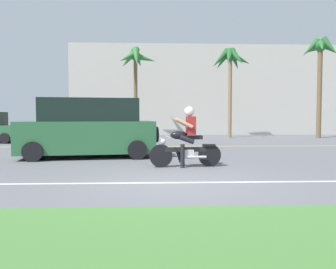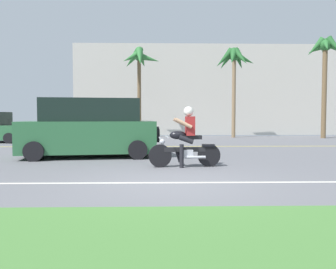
{
  "view_description": "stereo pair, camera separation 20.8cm",
  "coord_description": "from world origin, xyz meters",
  "px_view_note": "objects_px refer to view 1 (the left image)",
  "views": [
    {
      "loc": [
        -0.45,
        -7.33,
        1.42
      ],
      "look_at": [
        0.01,
        3.42,
        0.86
      ],
      "focal_mm": 36.78,
      "sensor_mm": 36.0,
      "label": 1
    },
    {
      "loc": [
        -0.25,
        -7.34,
        1.42
      ],
      "look_at": [
        0.01,
        3.42,
        0.86
      ],
      "focal_mm": 36.78,
      "sensor_mm": 36.0,
      "label": 2
    }
  ],
  "objects_px": {
    "suv_nearby": "(89,129)",
    "palm_tree_1": "(320,56)",
    "motorcyclist_distant": "(54,136)",
    "motorcyclist": "(186,141)",
    "palm_tree_0": "(231,63)",
    "palm_tree_2": "(135,63)",
    "parked_car_1": "(89,129)"
  },
  "relations": [
    {
      "from": "suv_nearby",
      "to": "palm_tree_1",
      "type": "relative_size",
      "value": 0.74
    },
    {
      "from": "motorcyclist_distant",
      "to": "motorcyclist",
      "type": "bearing_deg",
      "value": -45.77
    },
    {
      "from": "palm_tree_0",
      "to": "palm_tree_2",
      "type": "distance_m",
      "value": 6.43
    },
    {
      "from": "motorcyclist",
      "to": "suv_nearby",
      "type": "bearing_deg",
      "value": 141.3
    },
    {
      "from": "palm_tree_0",
      "to": "motorcyclist_distant",
      "type": "height_order",
      "value": "palm_tree_0"
    },
    {
      "from": "palm_tree_0",
      "to": "motorcyclist_distant",
      "type": "bearing_deg",
      "value": -138.89
    },
    {
      "from": "palm_tree_2",
      "to": "motorcyclist_distant",
      "type": "relative_size",
      "value": 4.48
    },
    {
      "from": "parked_car_1",
      "to": "palm_tree_0",
      "type": "relative_size",
      "value": 0.76
    },
    {
      "from": "palm_tree_1",
      "to": "motorcyclist_distant",
      "type": "distance_m",
      "value": 17.66
    },
    {
      "from": "palm_tree_2",
      "to": "palm_tree_1",
      "type": "bearing_deg",
      "value": -4.69
    },
    {
      "from": "palm_tree_0",
      "to": "motorcyclist_distant",
      "type": "xyz_separation_m",
      "value": [
        -9.47,
        -8.26,
        -4.48
      ]
    },
    {
      "from": "motorcyclist",
      "to": "palm_tree_1",
      "type": "height_order",
      "value": "palm_tree_1"
    },
    {
      "from": "suv_nearby",
      "to": "motorcyclist",
      "type": "bearing_deg",
      "value": -38.7
    },
    {
      "from": "motorcyclist_distant",
      "to": "palm_tree_1",
      "type": "bearing_deg",
      "value": 26.13
    },
    {
      "from": "motorcyclist",
      "to": "suv_nearby",
      "type": "height_order",
      "value": "suv_nearby"
    },
    {
      "from": "motorcyclist",
      "to": "motorcyclist_distant",
      "type": "height_order",
      "value": "motorcyclist"
    },
    {
      "from": "parked_car_1",
      "to": "motorcyclist_distant",
      "type": "height_order",
      "value": "parked_car_1"
    },
    {
      "from": "palm_tree_0",
      "to": "palm_tree_1",
      "type": "distance_m",
      "value": 5.84
    },
    {
      "from": "palm_tree_0",
      "to": "palm_tree_1",
      "type": "height_order",
      "value": "palm_tree_1"
    },
    {
      "from": "motorcyclist",
      "to": "palm_tree_1",
      "type": "bearing_deg",
      "value": 51.74
    },
    {
      "from": "suv_nearby",
      "to": "palm_tree_1",
      "type": "xyz_separation_m",
      "value": [
        13.26,
        10.23,
        4.44
      ]
    },
    {
      "from": "suv_nearby",
      "to": "palm_tree_1",
      "type": "height_order",
      "value": "palm_tree_1"
    },
    {
      "from": "parked_car_1",
      "to": "palm_tree_1",
      "type": "relative_size",
      "value": 0.69
    },
    {
      "from": "suv_nearby",
      "to": "palm_tree_0",
      "type": "xyz_separation_m",
      "value": [
        7.49,
        11.01,
        4.06
      ]
    },
    {
      "from": "parked_car_1",
      "to": "palm_tree_1",
      "type": "xyz_separation_m",
      "value": [
        14.67,
        2.66,
        4.69
      ]
    },
    {
      "from": "parked_car_1",
      "to": "suv_nearby",
      "type": "bearing_deg",
      "value": -79.47
    },
    {
      "from": "suv_nearby",
      "to": "palm_tree_1",
      "type": "bearing_deg",
      "value": 37.65
    },
    {
      "from": "suv_nearby",
      "to": "motorcyclist_distant",
      "type": "distance_m",
      "value": 3.42
    },
    {
      "from": "motorcyclist",
      "to": "palm_tree_2",
      "type": "xyz_separation_m",
      "value": [
        -2.12,
        13.78,
        4.28
      ]
    },
    {
      "from": "parked_car_1",
      "to": "palm_tree_2",
      "type": "distance_m",
      "value": 6.14
    },
    {
      "from": "motorcyclist",
      "to": "palm_tree_1",
      "type": "xyz_separation_m",
      "value": [
        10.08,
        12.78,
        4.7
      ]
    },
    {
      "from": "suv_nearby",
      "to": "palm_tree_2",
      "type": "height_order",
      "value": "palm_tree_2"
    }
  ]
}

